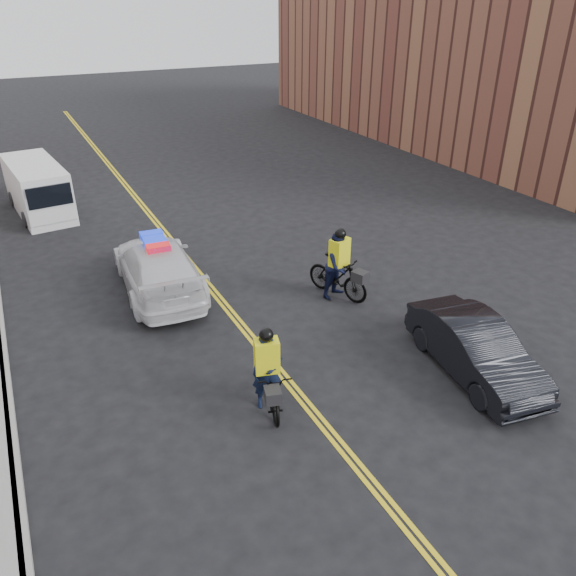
% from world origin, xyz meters
% --- Properties ---
extents(ground, '(120.00, 120.00, 0.00)m').
position_xyz_m(ground, '(0.00, 0.00, 0.00)').
color(ground, black).
rests_on(ground, ground).
extents(center_line_left, '(0.10, 60.00, 0.01)m').
position_xyz_m(center_line_left, '(-0.08, 8.00, 0.01)').
color(center_line_left, yellow).
rests_on(center_line_left, ground).
extents(center_line_right, '(0.10, 60.00, 0.01)m').
position_xyz_m(center_line_right, '(0.08, 8.00, 0.01)').
color(center_line_right, yellow).
rests_on(center_line_right, ground).
extents(building_across, '(12.00, 30.00, 11.00)m').
position_xyz_m(building_across, '(22.00, 18.00, 5.50)').
color(building_across, brown).
rests_on(building_across, ground).
extents(police_cruiser, '(2.59, 5.57, 1.73)m').
position_xyz_m(police_cruiser, '(-1.43, 5.97, 0.79)').
color(police_cruiser, silver).
rests_on(police_cruiser, ground).
extents(dark_sedan, '(2.06, 4.37, 1.38)m').
position_xyz_m(dark_sedan, '(4.19, -1.70, 0.69)').
color(dark_sedan, black).
rests_on(dark_sedan, ground).
extents(cargo_van, '(2.31, 5.12, 2.08)m').
position_xyz_m(cargo_van, '(-3.94, 14.92, 1.02)').
color(cargo_van, white).
rests_on(cargo_van, ground).
extents(cyclist_near, '(1.25, 2.18, 2.02)m').
position_xyz_m(cyclist_near, '(-0.78, -0.55, 0.70)').
color(cyclist_near, black).
rests_on(cyclist_near, ground).
extents(cyclist_far, '(1.35, 2.25, 2.20)m').
position_xyz_m(cyclist_far, '(3.33, 3.13, 0.87)').
color(cyclist_far, black).
rests_on(cyclist_far, ground).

